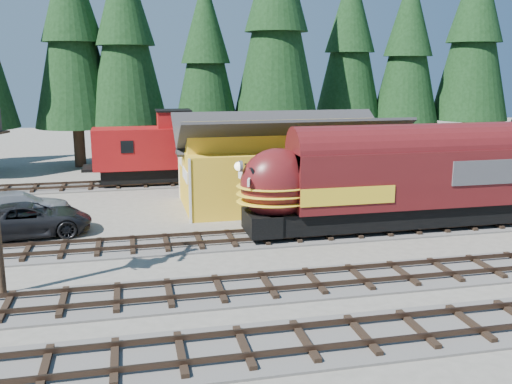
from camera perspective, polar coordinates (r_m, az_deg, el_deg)
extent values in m
plane|color=#6B665B|center=(24.28, 9.79, -6.90)|extent=(120.00, 120.00, 0.00)
cube|color=#4C4947|center=(32.45, 23.62, -2.78)|extent=(68.00, 3.20, 0.08)
cube|color=#38281E|center=(32.96, 22.92, -2.12)|extent=(68.00, 0.08, 0.16)
cube|color=#4C4947|center=(39.94, -13.89, 0.60)|extent=(32.00, 3.20, 0.08)
cube|color=#38281E|center=(39.19, -13.93, 0.69)|extent=(32.00, 0.08, 0.16)
cube|color=#38281E|center=(40.61, -13.89, 1.09)|extent=(32.00, 0.08, 0.16)
cube|color=gold|center=(33.46, 3.09, 1.61)|extent=(12.00, 6.00, 3.40)
cube|color=yellow|center=(33.10, 3.14, 5.73)|extent=(11.88, 3.30, 1.44)
cube|color=white|center=(31.30, -7.10, 1.71)|extent=(0.06, 2.40, 0.60)
cone|color=black|center=(48.18, -17.93, 15.04)|extent=(6.51, 6.51, 14.82)
cone|color=black|center=(46.92, -12.97, 15.06)|extent=(6.34, 6.34, 14.43)
cone|color=black|center=(46.85, -5.07, 13.53)|extent=(5.45, 5.45, 12.41)
cone|color=black|center=(47.55, 2.05, 16.78)|extent=(7.08, 7.08, 16.12)
cone|color=black|center=(52.76, 9.37, 14.44)|extent=(6.10, 6.10, 13.89)
cone|color=black|center=(53.16, 14.97, 13.78)|extent=(5.87, 5.87, 13.37)
cone|color=black|center=(55.36, 21.01, 14.65)|extent=(6.65, 6.65, 15.15)
cube|color=black|center=(28.98, 13.49, -2.17)|extent=(13.00, 2.33, 1.00)
cube|color=#541314|center=(28.91, 14.98, 1.51)|extent=(11.86, 2.74, 2.74)
ellipsoid|color=#541314|center=(26.54, 2.10, 0.78)|extent=(3.47, 2.68, 3.38)
cube|color=#38383A|center=(30.55, 20.64, 2.31)|extent=(3.65, 2.80, 1.19)
sphere|color=white|center=(25.97, -1.75, 2.58)|extent=(0.40, 0.40, 0.40)
cube|color=black|center=(39.84, -9.38, 1.86)|extent=(8.14, 2.10, 0.90)
cube|color=maroon|center=(39.56, -9.47, 4.43)|extent=(9.04, 2.62, 2.71)
cube|color=maroon|center=(39.41, -8.25, 7.22)|extent=(2.17, 1.99, 1.08)
imported|color=black|center=(29.38, -21.77, -2.58)|extent=(6.12, 3.48, 1.61)
imported|color=#999BA0|center=(32.62, -22.62, -1.30)|extent=(5.61, 3.17, 1.53)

